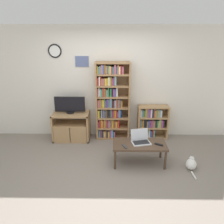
{
  "coord_description": "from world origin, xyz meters",
  "views": [
    {
      "loc": [
        0.18,
        -3.29,
        2.42
      ],
      "look_at": [
        0.12,
        0.94,
        0.88
      ],
      "focal_mm": 35.0,
      "sensor_mm": 36.0,
      "label": 1
    }
  ],
  "objects_px": {
    "coffee_table": "(139,146)",
    "remote_far_from_laptop": "(159,144)",
    "bookshelf_short": "(151,122)",
    "laptop": "(140,139)",
    "remote_near_laptop": "(125,146)",
    "cat": "(191,164)",
    "television": "(70,105)",
    "bookshelf_tall": "(111,102)",
    "tv_stand": "(71,126)"
  },
  "relations": [
    {
      "from": "television",
      "to": "remote_far_from_laptop",
      "type": "relative_size",
      "value": 4.35
    },
    {
      "from": "remote_far_from_laptop",
      "to": "cat",
      "type": "distance_m",
      "value": 0.71
    },
    {
      "from": "tv_stand",
      "to": "bookshelf_tall",
      "type": "height_order",
      "value": "bookshelf_tall"
    },
    {
      "from": "television",
      "to": "laptop",
      "type": "relative_size",
      "value": 1.77
    },
    {
      "from": "remote_near_laptop",
      "to": "remote_far_from_laptop",
      "type": "relative_size",
      "value": 1.03
    },
    {
      "from": "television",
      "to": "bookshelf_short",
      "type": "height_order",
      "value": "television"
    },
    {
      "from": "television",
      "to": "coffee_table",
      "type": "xyz_separation_m",
      "value": [
        1.51,
        -1.04,
        -0.48
      ]
    },
    {
      "from": "remote_near_laptop",
      "to": "bookshelf_short",
      "type": "bearing_deg",
      "value": -141.5
    },
    {
      "from": "tv_stand",
      "to": "laptop",
      "type": "relative_size",
      "value": 2.14
    },
    {
      "from": "television",
      "to": "bookshelf_short",
      "type": "bearing_deg",
      "value": 3.28
    },
    {
      "from": "cat",
      "to": "laptop",
      "type": "bearing_deg",
      "value": -175.27
    },
    {
      "from": "television",
      "to": "remote_far_from_laptop",
      "type": "height_order",
      "value": "television"
    },
    {
      "from": "tv_stand",
      "to": "coffee_table",
      "type": "bearing_deg",
      "value": -33.7
    },
    {
      "from": "bookshelf_tall",
      "to": "cat",
      "type": "bearing_deg",
      "value": -40.44
    },
    {
      "from": "remote_near_laptop",
      "to": "television",
      "type": "bearing_deg",
      "value": -66.42
    },
    {
      "from": "tv_stand",
      "to": "cat",
      "type": "height_order",
      "value": "tv_stand"
    },
    {
      "from": "tv_stand",
      "to": "bookshelf_tall",
      "type": "xyz_separation_m",
      "value": [
        0.93,
        0.13,
        0.58
      ]
    },
    {
      "from": "bookshelf_tall",
      "to": "tv_stand",
      "type": "bearing_deg",
      "value": -172.08
    },
    {
      "from": "coffee_table",
      "to": "cat",
      "type": "bearing_deg",
      "value": -10.55
    },
    {
      "from": "tv_stand",
      "to": "remote_near_laptop",
      "type": "distance_m",
      "value": 1.66
    },
    {
      "from": "coffee_table",
      "to": "laptop",
      "type": "distance_m",
      "value": 0.13
    },
    {
      "from": "tv_stand",
      "to": "remote_near_laptop",
      "type": "relative_size",
      "value": 5.13
    },
    {
      "from": "bookshelf_short",
      "to": "laptop",
      "type": "bearing_deg",
      "value": -109.37
    },
    {
      "from": "television",
      "to": "remote_far_from_laptop",
      "type": "distance_m",
      "value": 2.2
    },
    {
      "from": "laptop",
      "to": "television",
      "type": "bearing_deg",
      "value": 134.78
    },
    {
      "from": "tv_stand",
      "to": "television",
      "type": "bearing_deg",
      "value": 108.88
    },
    {
      "from": "bookshelf_short",
      "to": "cat",
      "type": "bearing_deg",
      "value": -66.98
    },
    {
      "from": "television",
      "to": "remote_near_laptop",
      "type": "height_order",
      "value": "television"
    },
    {
      "from": "bookshelf_short",
      "to": "coffee_table",
      "type": "distance_m",
      "value": 1.21
    },
    {
      "from": "bookshelf_tall",
      "to": "coffee_table",
      "type": "xyz_separation_m",
      "value": [
        0.57,
        -1.13,
        -0.54
      ]
    },
    {
      "from": "coffee_table",
      "to": "remote_near_laptop",
      "type": "height_order",
      "value": "remote_near_laptop"
    },
    {
      "from": "tv_stand",
      "to": "remote_near_laptop",
      "type": "height_order",
      "value": "tv_stand"
    },
    {
      "from": "bookshelf_tall",
      "to": "cat",
      "type": "distance_m",
      "value": 2.18
    },
    {
      "from": "bookshelf_short",
      "to": "laptop",
      "type": "height_order",
      "value": "bookshelf_short"
    },
    {
      "from": "coffee_table",
      "to": "remote_near_laptop",
      "type": "distance_m",
      "value": 0.32
    },
    {
      "from": "coffee_table",
      "to": "remote_far_from_laptop",
      "type": "bearing_deg",
      "value": -7.36
    },
    {
      "from": "tv_stand",
      "to": "bookshelf_short",
      "type": "relative_size",
      "value": 1.04
    },
    {
      "from": "coffee_table",
      "to": "laptop",
      "type": "bearing_deg",
      "value": 69.86
    },
    {
      "from": "laptop",
      "to": "remote_near_laptop",
      "type": "xyz_separation_m",
      "value": [
        -0.31,
        -0.19,
        -0.05
      ]
    },
    {
      "from": "cat",
      "to": "remote_far_from_laptop",
      "type": "bearing_deg",
      "value": -173.49
    },
    {
      "from": "remote_near_laptop",
      "to": "cat",
      "type": "height_order",
      "value": "remote_near_laptop"
    },
    {
      "from": "television",
      "to": "remote_far_from_laptop",
      "type": "bearing_deg",
      "value": -30.03
    },
    {
      "from": "coffee_table",
      "to": "remote_far_from_laptop",
      "type": "xyz_separation_m",
      "value": [
        0.36,
        -0.05,
        0.06
      ]
    },
    {
      "from": "tv_stand",
      "to": "television",
      "type": "xyz_separation_m",
      "value": [
        -0.01,
        0.03,
        0.53
      ]
    },
    {
      "from": "remote_near_laptop",
      "to": "cat",
      "type": "bearing_deg",
      "value": 154.74
    },
    {
      "from": "cat",
      "to": "tv_stand",
      "type": "bearing_deg",
      "value": 173.33
    },
    {
      "from": "television",
      "to": "cat",
      "type": "bearing_deg",
      "value": -26.11
    },
    {
      "from": "remote_near_laptop",
      "to": "remote_far_from_laptop",
      "type": "distance_m",
      "value": 0.65
    },
    {
      "from": "remote_far_from_laptop",
      "to": "bookshelf_short",
      "type": "bearing_deg",
      "value": 28.13
    },
    {
      "from": "television",
      "to": "bookshelf_short",
      "type": "xyz_separation_m",
      "value": [
        1.92,
        0.11,
        -0.45
      ]
    }
  ]
}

